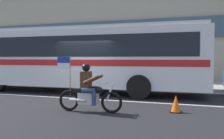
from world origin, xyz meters
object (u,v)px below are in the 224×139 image
at_px(motorcycle_with_rider, 89,91).
at_px(fire_hydrant, 106,78).
at_px(traffic_cone, 176,104).
at_px(transit_bus, 76,55).

height_order(motorcycle_with_rider, fire_hydrant, motorcycle_with_rider).
relative_size(motorcycle_with_rider, fire_hydrant, 2.93).
relative_size(fire_hydrant, traffic_cone, 1.36).
height_order(transit_bus, traffic_cone, transit_bus).
distance_m(transit_bus, traffic_cone, 6.22).
bearing_deg(motorcycle_with_rider, transit_bus, 121.39).
height_order(transit_bus, motorcycle_with_rider, transit_bus).
relative_size(motorcycle_with_rider, traffic_cone, 3.99).
distance_m(transit_bus, fire_hydrant, 3.25).
bearing_deg(traffic_cone, fire_hydrant, 126.30).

